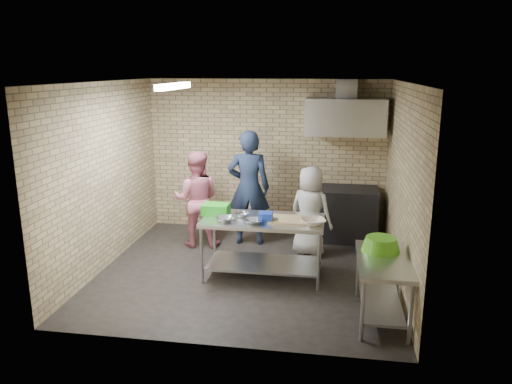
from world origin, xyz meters
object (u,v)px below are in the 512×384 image
at_px(prep_table, 263,247).
at_px(woman_pink, 197,199).
at_px(green_basin, 381,244).
at_px(woman_white, 310,211).
at_px(blue_tub, 266,217).
at_px(man_navy, 249,188).
at_px(bottle_green, 372,121).
at_px(stove, 341,214).
at_px(green_crate, 216,209).
at_px(side_counter, 382,289).
at_px(bottle_red, 348,120).

bearing_deg(prep_table, woman_pink, 139.82).
bearing_deg(green_basin, woman_white, 118.64).
relative_size(blue_tub, woman_white, 0.13).
bearing_deg(man_navy, bottle_green, -165.58).
height_order(stove, green_crate, green_crate).
bearing_deg(side_counter, woman_white, 115.92).
bearing_deg(woman_pink, bottle_green, -168.92).
xyz_separation_m(green_crate, woman_white, (1.31, 0.81, -0.21)).
xyz_separation_m(woman_pink, woman_white, (1.87, -0.13, -0.08)).
distance_m(side_counter, blue_tub, 1.83).
distance_m(green_basin, woman_pink, 3.33).
relative_size(side_counter, bottle_green, 8.00).
distance_m(blue_tub, woman_pink, 1.75).
bearing_deg(man_navy, blue_tub, 104.28).
height_order(side_counter, man_navy, man_navy).
relative_size(green_crate, woman_pink, 0.24).
bearing_deg(man_navy, woman_white, 155.63).
xyz_separation_m(side_counter, woman_white, (-0.94, 1.94, 0.34)).
relative_size(green_crate, woman_white, 0.26).
bearing_deg(prep_table, side_counter, -32.93).
height_order(prep_table, woman_white, woman_white).
height_order(prep_table, green_crate, green_crate).
height_order(green_crate, woman_pink, woman_pink).
bearing_deg(blue_tub, prep_table, 116.57).
bearing_deg(green_basin, green_crate, 158.58).
bearing_deg(side_counter, man_navy, 130.55).
xyz_separation_m(bottle_green, woman_pink, (-2.81, -0.92, -1.22)).
bearing_deg(side_counter, green_basin, 94.57).
bearing_deg(bottle_red, blue_tub, -117.92).
bearing_deg(green_crate, side_counter, -26.55).
bearing_deg(blue_tub, green_crate, 163.65).
relative_size(blue_tub, man_navy, 0.10).
bearing_deg(woman_pink, blue_tub, 131.22).
height_order(prep_table, green_basin, green_basin).
height_order(stove, bottle_red, bottle_red).
distance_m(side_counter, woman_pink, 3.51).
bearing_deg(woman_white, blue_tub, 84.98).
height_order(bottle_red, woman_pink, bottle_red).
bearing_deg(side_counter, blue_tub, 148.92).
relative_size(stove, man_navy, 0.63).
xyz_separation_m(green_crate, man_navy, (0.27, 1.19, 0.04)).
bearing_deg(stove, side_counter, -80.71).
height_order(stove, bottle_green, bottle_green).
xyz_separation_m(green_crate, blue_tub, (0.75, -0.22, -0.01)).
bearing_deg(woman_white, stove, -97.57).
height_order(prep_table, side_counter, prep_table).
height_order(blue_tub, green_basin, blue_tub).
xyz_separation_m(stove, bottle_green, (0.45, 0.24, 1.57)).
height_order(green_crate, blue_tub, green_crate).
distance_m(green_crate, man_navy, 1.22).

